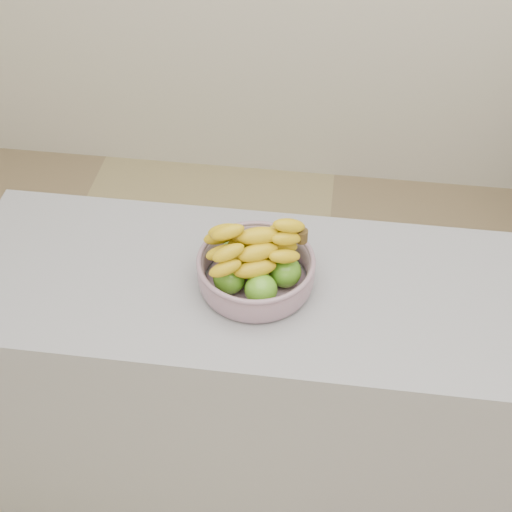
# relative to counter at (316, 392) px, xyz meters

# --- Properties ---
(room_shell) EXTENTS (4.05, 4.05, 2.73)m
(room_shell) POSITION_rel_counter_xyz_m (0.00, -0.28, 1.26)
(room_shell) COLOR beige
(room_shell) RESTS_ON ground
(counter) EXTENTS (2.00, 0.60, 0.90)m
(counter) POSITION_rel_counter_xyz_m (0.00, 0.00, 0.00)
(counter) COLOR #9B9BA3
(counter) RESTS_ON ground
(fruit_bowl) EXTENTS (0.31, 0.31, 0.19)m
(fruit_bowl) POSITION_rel_counter_xyz_m (-0.19, -0.00, 0.51)
(fruit_bowl) COLOR #9AA6B8
(fruit_bowl) RESTS_ON counter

